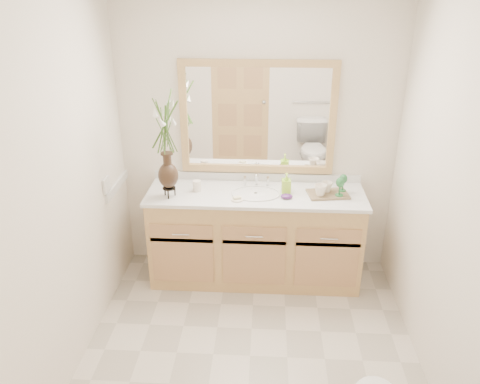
# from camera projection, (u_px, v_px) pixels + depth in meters

# --- Properties ---
(floor) EXTENTS (2.60, 2.60, 0.00)m
(floor) POSITION_uv_depth(u_px,v_px,m) (250.00, 356.00, 3.36)
(floor) COLOR beige
(floor) RESTS_ON ground
(wall_back) EXTENTS (2.40, 0.02, 2.40)m
(wall_back) POSITION_uv_depth(u_px,v_px,m) (257.00, 141.00, 4.05)
(wall_back) COLOR white
(wall_back) RESTS_ON floor
(wall_front) EXTENTS (2.40, 0.02, 2.40)m
(wall_front) POSITION_uv_depth(u_px,v_px,m) (239.00, 362.00, 1.69)
(wall_front) COLOR white
(wall_front) RESTS_ON floor
(wall_left) EXTENTS (0.02, 2.60, 2.40)m
(wall_left) POSITION_uv_depth(u_px,v_px,m) (61.00, 201.00, 2.94)
(wall_left) COLOR white
(wall_left) RESTS_ON floor
(wall_right) EXTENTS (0.02, 2.60, 2.40)m
(wall_right) POSITION_uv_depth(u_px,v_px,m) (451.00, 211.00, 2.81)
(wall_right) COLOR white
(wall_right) RESTS_ON floor
(vanity) EXTENTS (1.80, 0.55, 0.80)m
(vanity) POSITION_uv_depth(u_px,v_px,m) (255.00, 237.00, 4.12)
(vanity) COLOR #DAB26A
(vanity) RESTS_ON floor
(counter) EXTENTS (1.84, 0.57, 0.03)m
(counter) POSITION_uv_depth(u_px,v_px,m) (256.00, 194.00, 3.95)
(counter) COLOR white
(counter) RESTS_ON vanity
(sink) EXTENTS (0.38, 0.34, 0.23)m
(sink) POSITION_uv_depth(u_px,v_px,m) (256.00, 200.00, 3.95)
(sink) COLOR white
(sink) RESTS_ON counter
(mirror) EXTENTS (1.32, 0.04, 0.97)m
(mirror) POSITION_uv_depth(u_px,v_px,m) (258.00, 118.00, 3.95)
(mirror) COLOR white
(mirror) RESTS_ON wall_back
(switch_plate) EXTENTS (0.02, 0.12, 0.12)m
(switch_plate) POSITION_uv_depth(u_px,v_px,m) (106.00, 185.00, 3.72)
(switch_plate) COLOR white
(switch_plate) RESTS_ON wall_left
(flower_vase) EXTENTS (0.19, 0.19, 0.79)m
(flower_vase) POSITION_uv_depth(u_px,v_px,m) (165.00, 134.00, 3.66)
(flower_vase) COLOR black
(flower_vase) RESTS_ON counter
(tumbler) EXTENTS (0.07, 0.07, 0.09)m
(tumbler) POSITION_uv_depth(u_px,v_px,m) (197.00, 186.00, 3.97)
(tumbler) COLOR white
(tumbler) RESTS_ON counter
(soap_dish) EXTENTS (0.10, 0.10, 0.03)m
(soap_dish) POSITION_uv_depth(u_px,v_px,m) (237.00, 199.00, 3.81)
(soap_dish) COLOR white
(soap_dish) RESTS_ON counter
(soap_bottle) EXTENTS (0.07, 0.07, 0.15)m
(soap_bottle) POSITION_uv_depth(u_px,v_px,m) (286.00, 184.00, 3.93)
(soap_bottle) COLOR #A9EA37
(soap_bottle) RESTS_ON counter
(purple_dish) EXTENTS (0.12, 0.11, 0.03)m
(purple_dish) POSITION_uv_depth(u_px,v_px,m) (287.00, 196.00, 3.84)
(purple_dish) COLOR #532268
(purple_dish) RESTS_ON counter
(tray) EXTENTS (0.36, 0.27, 0.02)m
(tray) POSITION_uv_depth(u_px,v_px,m) (328.00, 194.00, 3.90)
(tray) COLOR brown
(tray) RESTS_ON counter
(mug_left) EXTENTS (0.11, 0.11, 0.10)m
(mug_left) POSITION_uv_depth(u_px,v_px,m) (320.00, 190.00, 3.84)
(mug_left) COLOR white
(mug_left) RESTS_ON tray
(mug_right) EXTENTS (0.11, 0.11, 0.09)m
(mug_right) POSITION_uv_depth(u_px,v_px,m) (327.00, 187.00, 3.91)
(mug_right) COLOR white
(mug_right) RESTS_ON tray
(goblet_front) EXTENTS (0.07, 0.07, 0.16)m
(goblet_front) POSITION_uv_depth(u_px,v_px,m) (340.00, 183.00, 3.82)
(goblet_front) COLOR #236B33
(goblet_front) RESTS_ON tray
(goblet_back) EXTENTS (0.07, 0.07, 0.15)m
(goblet_back) POSITION_uv_depth(u_px,v_px,m) (343.00, 180.00, 3.91)
(goblet_back) COLOR #236B33
(goblet_back) RESTS_ON tray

